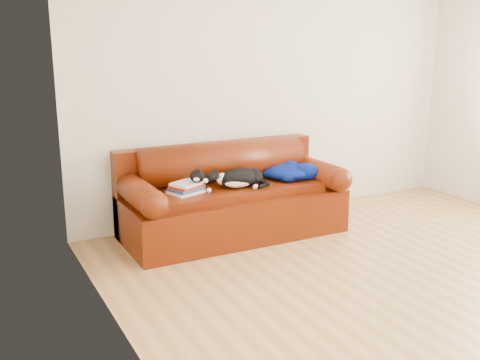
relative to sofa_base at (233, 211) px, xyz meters
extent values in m
plane|color=olive|center=(0.77, -1.49, -0.24)|extent=(4.50, 4.50, 0.00)
cube|color=beige|center=(0.77, 0.51, 1.06)|extent=(4.50, 0.02, 2.60)
cube|color=beige|center=(-1.48, -1.49, 1.06)|extent=(0.02, 4.00, 2.60)
cube|color=#380C02|center=(0.00, 0.01, -0.03)|extent=(2.10, 0.90, 0.42)
cube|color=#380C02|center=(0.00, -0.04, 0.21)|extent=(1.66, 0.62, 0.10)
cylinder|color=black|center=(-0.93, -0.32, -0.21)|extent=(0.06, 0.06, 0.05)
cylinder|color=black|center=(0.93, -0.32, -0.21)|extent=(0.06, 0.06, 0.05)
cylinder|color=black|center=(-0.93, 0.34, -0.21)|extent=(0.06, 0.06, 0.05)
cylinder|color=black|center=(0.93, 0.34, -0.21)|extent=(0.06, 0.06, 0.05)
cube|color=#380C02|center=(0.00, 0.37, 0.19)|extent=(2.10, 0.18, 0.85)
cylinder|color=#380C02|center=(0.00, 0.26, 0.44)|extent=(1.70, 0.40, 0.40)
cylinder|color=#380C02|center=(-0.93, 0.01, 0.30)|extent=(0.24, 0.88, 0.24)
sphere|color=#380C02|center=(-0.93, -0.43, 0.30)|extent=(0.24, 0.24, 0.24)
cylinder|color=#380C02|center=(0.93, 0.01, 0.30)|extent=(0.24, 0.88, 0.24)
sphere|color=#380C02|center=(0.93, -0.43, 0.30)|extent=(0.24, 0.24, 0.24)
cube|color=#F0E9CF|center=(-0.50, -0.06, 0.28)|extent=(0.34, 0.30, 0.02)
cube|color=white|center=(-0.50, -0.06, 0.28)|extent=(0.33, 0.28, 0.02)
cube|color=#1C429A|center=(-0.50, -0.06, 0.30)|extent=(0.34, 0.30, 0.02)
cube|color=white|center=(-0.50, -0.06, 0.30)|extent=(0.32, 0.28, 0.02)
cube|color=#A12112|center=(-0.50, -0.06, 0.33)|extent=(0.33, 0.30, 0.02)
cube|color=white|center=(-0.50, -0.06, 0.33)|extent=(0.32, 0.28, 0.02)
cube|color=silver|center=(-0.50, -0.06, 0.35)|extent=(0.33, 0.30, 0.02)
cube|color=white|center=(-0.50, -0.06, 0.35)|extent=(0.31, 0.28, 0.02)
ellipsoid|color=black|center=(0.02, -0.10, 0.35)|extent=(0.48, 0.33, 0.18)
ellipsoid|color=white|center=(-0.01, -0.14, 0.32)|extent=(0.33, 0.20, 0.11)
ellipsoid|color=white|center=(-0.15, -0.09, 0.36)|extent=(0.15, 0.14, 0.11)
ellipsoid|color=black|center=(0.16, -0.12, 0.34)|extent=(0.22, 0.22, 0.15)
ellipsoid|color=black|center=(-0.26, -0.03, 0.41)|extent=(0.15, 0.14, 0.11)
ellipsoid|color=white|center=(-0.28, -0.07, 0.40)|extent=(0.07, 0.06, 0.05)
sphere|color=#BF7272|center=(-0.29, -0.08, 0.40)|extent=(0.02, 0.02, 0.02)
cone|color=black|center=(-0.25, -0.07, 0.46)|extent=(0.06, 0.05, 0.05)
cone|color=black|center=(-0.24, -0.01, 0.46)|extent=(0.06, 0.05, 0.05)
cylinder|color=black|center=(0.24, -0.17, 0.29)|extent=(0.07, 0.16, 0.04)
sphere|color=white|center=(-0.19, -0.10, 0.28)|extent=(0.04, 0.04, 0.04)
sphere|color=white|center=(0.12, -0.23, 0.28)|extent=(0.04, 0.04, 0.04)
ellipsoid|color=#02104E|center=(0.60, -0.03, 0.34)|extent=(0.53, 0.50, 0.15)
ellipsoid|color=#02104E|center=(0.74, -0.13, 0.35)|extent=(0.32, 0.29, 0.17)
ellipsoid|color=#02104E|center=(0.51, 0.07, 0.32)|extent=(0.33, 0.37, 0.11)
ellipsoid|color=#02104E|center=(0.67, 0.08, 0.35)|extent=(0.27, 0.23, 0.17)
ellipsoid|color=#02104E|center=(0.53, -0.13, 0.32)|extent=(0.21, 0.22, 0.11)
ellipsoid|color=silver|center=(0.66, -0.13, 0.36)|extent=(0.21, 0.11, 0.05)
camera|label=1|loc=(-2.33, -4.62, 1.62)|focal=42.00mm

